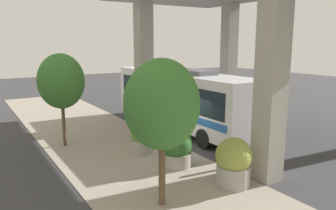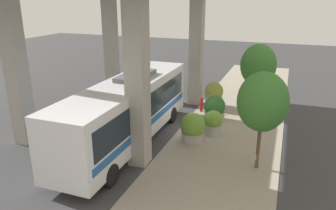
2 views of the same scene
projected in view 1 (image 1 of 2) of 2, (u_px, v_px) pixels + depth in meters
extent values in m
plane|color=#38383A|center=(182.00, 147.00, 16.53)|extent=(80.00, 80.00, 0.00)
cube|color=gray|center=(129.00, 158.00, 14.95)|extent=(6.00, 40.00, 0.02)
cube|color=#9E998E|center=(272.00, 76.00, 11.95)|extent=(0.90, 0.90, 7.99)
cube|color=#9E998E|center=(144.00, 63.00, 20.13)|extent=(0.90, 0.90, 7.99)
cube|color=#9E998E|center=(229.00, 59.00, 23.81)|extent=(0.90, 0.90, 7.99)
cube|color=silver|center=(181.00, 97.00, 19.81)|extent=(2.61, 11.65, 3.01)
cube|color=#19232D|center=(181.00, 91.00, 19.74)|extent=(2.65, 10.72, 1.33)
cube|color=#2659A5|center=(181.00, 107.00, 19.92)|extent=(2.65, 11.07, 0.36)
cube|color=slate|center=(193.00, 72.00, 18.54)|extent=(1.30, 2.91, 0.24)
cylinder|color=black|center=(133.00, 111.00, 22.83)|extent=(0.28, 1.00, 1.00)
cylinder|color=black|center=(163.00, 107.00, 24.11)|extent=(0.28, 1.00, 1.00)
cylinder|color=black|center=(204.00, 139.00, 16.30)|extent=(0.28, 1.00, 1.00)
cylinder|color=black|center=(240.00, 132.00, 17.59)|extent=(0.28, 1.00, 1.00)
cylinder|color=#B21919|center=(220.00, 160.00, 13.50)|extent=(0.18, 0.18, 0.89)
sphere|color=#B21919|center=(220.00, 148.00, 13.41)|extent=(0.17, 0.17, 0.17)
cylinder|color=#B21919|center=(217.00, 157.00, 13.41)|extent=(0.11, 0.08, 0.08)
cylinder|color=#B21919|center=(222.00, 156.00, 13.55)|extent=(0.11, 0.08, 0.08)
cylinder|color=#9E998E|center=(145.00, 138.00, 17.20)|extent=(1.27, 1.27, 0.58)
sphere|color=olive|center=(145.00, 125.00, 17.07)|extent=(1.40, 1.40, 1.40)
sphere|color=#BF334C|center=(149.00, 129.00, 17.09)|extent=(0.44, 0.44, 0.44)
cylinder|color=#9E998E|center=(233.00, 175.00, 12.06)|extent=(1.23, 1.23, 0.79)
sphere|color=olive|center=(234.00, 156.00, 11.91)|extent=(1.34, 1.34, 1.34)
sphere|color=#BF334C|center=(239.00, 161.00, 11.93)|extent=(0.43, 0.43, 0.43)
cylinder|color=#9E998E|center=(177.00, 159.00, 13.98)|extent=(1.28, 1.28, 0.62)
sphere|color=#2D6028|center=(177.00, 144.00, 13.85)|extent=(1.36, 1.36, 1.36)
sphere|color=#BF334C|center=(181.00, 148.00, 13.86)|extent=(0.45, 0.45, 0.45)
cylinder|color=#9E998E|center=(142.00, 146.00, 15.66)|extent=(1.00, 1.00, 0.66)
sphere|color=olive|center=(142.00, 134.00, 15.54)|extent=(1.07, 1.07, 1.07)
sphere|color=orange|center=(145.00, 137.00, 15.55)|extent=(0.35, 0.35, 0.35)
cylinder|color=brown|center=(162.00, 166.00, 10.47)|extent=(0.22, 0.22, 2.62)
ellipsoid|color=#38722D|center=(162.00, 104.00, 10.09)|extent=(2.38, 2.38, 2.86)
cylinder|color=brown|center=(64.00, 121.00, 16.56)|extent=(0.17, 0.17, 2.64)
ellipsoid|color=#38722D|center=(61.00, 81.00, 16.18)|extent=(2.29, 2.29, 2.74)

